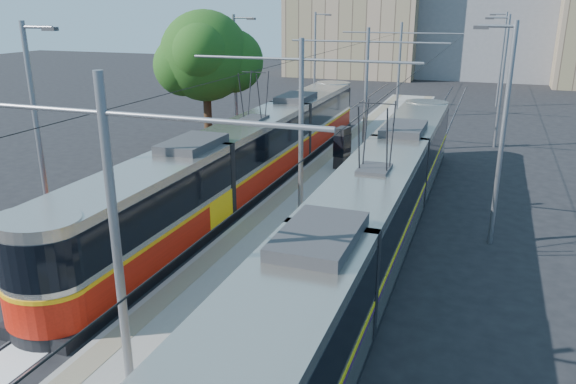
% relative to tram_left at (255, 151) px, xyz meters
% --- Properties ---
extents(ground, '(160.00, 160.00, 0.00)m').
position_rel_tram_left_xyz_m(ground, '(3.60, -11.72, -1.71)').
color(ground, black).
rests_on(ground, ground).
extents(platform, '(4.00, 50.00, 0.30)m').
position_rel_tram_left_xyz_m(platform, '(3.60, 5.28, -1.56)').
color(platform, gray).
rests_on(platform, ground).
extents(tactile_strip_left, '(0.70, 50.00, 0.01)m').
position_rel_tram_left_xyz_m(tactile_strip_left, '(2.15, 5.28, -1.40)').
color(tactile_strip_left, gray).
rests_on(tactile_strip_left, platform).
extents(tactile_strip_right, '(0.70, 50.00, 0.01)m').
position_rel_tram_left_xyz_m(tactile_strip_right, '(5.05, 5.28, -1.40)').
color(tactile_strip_right, gray).
rests_on(tactile_strip_right, platform).
extents(rails, '(8.71, 70.00, 0.03)m').
position_rel_tram_left_xyz_m(rails, '(3.60, 5.28, -1.69)').
color(rails, gray).
rests_on(rails, ground).
extents(track_arrow, '(1.20, 5.00, 0.01)m').
position_rel_tram_left_xyz_m(track_arrow, '(0.00, -14.72, -1.70)').
color(track_arrow, silver).
rests_on(track_arrow, ground).
extents(tram_left, '(2.43, 30.38, 5.50)m').
position_rel_tram_left_xyz_m(tram_left, '(0.00, 0.00, 0.00)').
color(tram_left, black).
rests_on(tram_left, ground).
extents(tram_right, '(2.43, 31.38, 5.50)m').
position_rel_tram_left_xyz_m(tram_right, '(7.20, -6.85, 0.15)').
color(tram_right, black).
rests_on(tram_right, ground).
extents(catenary, '(9.20, 70.00, 7.00)m').
position_rel_tram_left_xyz_m(catenary, '(3.60, 2.43, 2.82)').
color(catenary, gray).
rests_on(catenary, platform).
extents(street_lamps, '(15.18, 38.22, 8.00)m').
position_rel_tram_left_xyz_m(street_lamps, '(3.60, 9.28, 2.48)').
color(street_lamps, gray).
rests_on(street_lamps, ground).
extents(shelter, '(0.76, 1.06, 2.15)m').
position_rel_tram_left_xyz_m(shelter, '(3.49, 3.42, -0.28)').
color(shelter, black).
rests_on(shelter, platform).
extents(tree, '(5.71, 5.28, 8.30)m').
position_rel_tram_left_xyz_m(tree, '(-4.84, 5.23, 3.91)').
color(tree, '#382314').
rests_on(tree, ground).
extents(building_left, '(16.32, 12.24, 14.63)m').
position_rel_tram_left_xyz_m(building_left, '(-6.40, 48.28, 5.62)').
color(building_left, gray).
rests_on(building_left, ground).
extents(building_centre, '(18.36, 14.28, 13.82)m').
position_rel_tram_left_xyz_m(building_centre, '(9.60, 52.28, 5.22)').
color(building_centre, gray).
rests_on(building_centre, ground).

